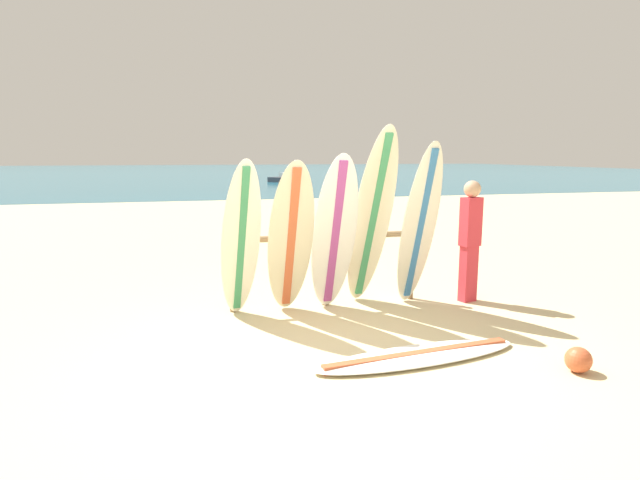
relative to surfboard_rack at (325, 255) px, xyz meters
The scene contains 12 objects.
ground_plane 1.89m from the surfboard_rack, 104.88° to the right, with size 120.00×120.00×0.00m, color beige.
ocean_water 56.31m from the surfboard_rack, 90.46° to the left, with size 120.00×80.00×0.01m, color teal.
surfboard_rack is the anchor object (origin of this frame).
surfboard_leaning_far_left 1.25m from the surfboard_rack, 160.11° to the right, with size 0.58×0.85×1.97m.
surfboard_leaning_left 0.74m from the surfboard_rack, 142.97° to the right, with size 0.58×0.87×1.95m.
surfboard_leaning_center_left 0.49m from the surfboard_rack, 86.86° to the right, with size 0.62×0.74×2.02m.
surfboard_leaning_center 0.78m from the surfboard_rack, 26.71° to the right, with size 0.65×1.00×2.36m.
surfboard_leaning_center_right 1.28m from the surfboard_rack, 18.97° to the right, with size 0.56×0.75×2.17m.
surfboard_lying_on_sand 2.14m from the surfboard_rack, 77.77° to the right, with size 2.25×0.76×0.08m.
beachgoer_standing 1.98m from the surfboard_rack, ahead, with size 0.30×0.23×1.65m.
small_boat_offshore 30.34m from the surfboard_rack, 80.51° to the left, with size 2.76×3.10×0.71m.
beach_ball 3.21m from the surfboard_rack, 56.71° to the right, with size 0.24×0.24×0.24m, color #CC5933.
Camera 1 is at (-1.21, -4.65, 1.99)m, focal length 28.39 mm.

